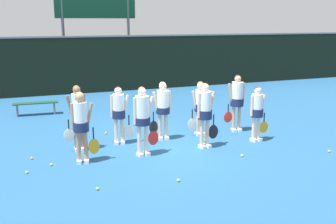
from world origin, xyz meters
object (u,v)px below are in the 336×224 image
at_px(player_4, 78,113).
at_px(player_2, 205,110).
at_px(player_1, 143,115).
at_px(tennis_ball_11, 32,158).
at_px(player_8, 237,98).
at_px(player_6, 163,105).
at_px(bench_courtside, 36,104).
at_px(tennis_ball_6, 97,189).
at_px(player_7, 200,104).
at_px(player_0, 81,121).
at_px(tennis_ball_4, 178,180).
at_px(tennis_ball_9, 27,172).
at_px(tennis_ball_10, 253,134).
at_px(scoreboard, 96,7).
at_px(tennis_ball_8, 146,135).
at_px(player_5, 119,111).
at_px(tennis_ball_5, 205,140).
at_px(tennis_ball_0, 242,156).
at_px(player_3, 257,109).
at_px(tennis_ball_3, 51,165).
at_px(tennis_ball_2, 106,133).
at_px(tennis_ball_7, 139,147).
at_px(tennis_ball_1, 329,151).

bearing_deg(player_4, player_2, -22.43).
xyz_separation_m(player_1, tennis_ball_11, (-2.74, 0.72, -1.06)).
bearing_deg(player_2, player_4, 153.59).
relative_size(player_1, player_8, 1.01).
bearing_deg(player_6, player_1, -127.19).
xyz_separation_m(bench_courtside, tennis_ball_6, (0.83, -7.49, -0.37)).
xyz_separation_m(player_1, tennis_ball_6, (-1.54, -1.73, -1.06)).
height_order(player_4, player_7, player_4).
distance_m(player_0, tennis_ball_4, 2.82).
distance_m(player_2, tennis_ball_9, 4.80).
xyz_separation_m(tennis_ball_9, tennis_ball_10, (6.63, 0.82, 0.00)).
distance_m(scoreboard, tennis_ball_9, 12.37).
bearing_deg(player_6, tennis_ball_8, 133.71).
bearing_deg(player_5, tennis_ball_9, -140.25).
xyz_separation_m(player_1, tennis_ball_5, (2.08, 0.53, -1.06)).
bearing_deg(player_8, tennis_ball_0, -112.55).
bearing_deg(tennis_ball_9, player_3, 2.54).
bearing_deg(player_7, tennis_ball_4, -123.78).
bearing_deg(player_5, player_1, -64.51).
relative_size(tennis_ball_3, tennis_ball_4, 0.98).
bearing_deg(bench_courtside, player_6, -50.86).
height_order(bench_courtside, player_7, player_7).
height_order(player_1, player_5, player_1).
xyz_separation_m(player_0, player_4, (0.06, 0.99, -0.02)).
height_order(tennis_ball_9, tennis_ball_11, same).
xyz_separation_m(bench_courtside, player_2, (4.16, -5.74, 0.67)).
bearing_deg(tennis_ball_10, player_0, -174.03).
relative_size(player_1, player_4, 1.02).
height_order(player_5, tennis_ball_8, player_5).
relative_size(player_5, player_7, 1.00).
distance_m(player_1, tennis_ball_8, 2.00).
relative_size(tennis_ball_2, tennis_ball_11, 1.08).
bearing_deg(player_7, tennis_ball_8, 164.31).
xyz_separation_m(player_0, player_5, (1.23, 1.17, -0.09)).
height_order(tennis_ball_4, tennis_ball_7, tennis_ball_7).
bearing_deg(player_1, tennis_ball_10, 1.68).
bearing_deg(tennis_ball_1, bench_courtside, 134.11).
bearing_deg(tennis_ball_1, tennis_ball_6, -178.47).
relative_size(tennis_ball_10, tennis_ball_11, 1.05).
distance_m(player_4, player_6, 2.48).
relative_size(tennis_ball_0, tennis_ball_10, 1.03).
distance_m(tennis_ball_7, tennis_ball_9, 3.07).
relative_size(tennis_ball_0, tennis_ball_5, 1.04).
height_order(player_3, player_4, player_4).
xyz_separation_m(bench_courtside, player_3, (5.84, -5.73, 0.55)).
bearing_deg(player_7, tennis_ball_6, -143.25).
bearing_deg(tennis_ball_0, scoreboard, 96.62).
distance_m(tennis_ball_0, tennis_ball_1, 2.43).
distance_m(player_5, tennis_ball_6, 3.30).
bearing_deg(tennis_ball_4, tennis_ball_9, 151.45).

